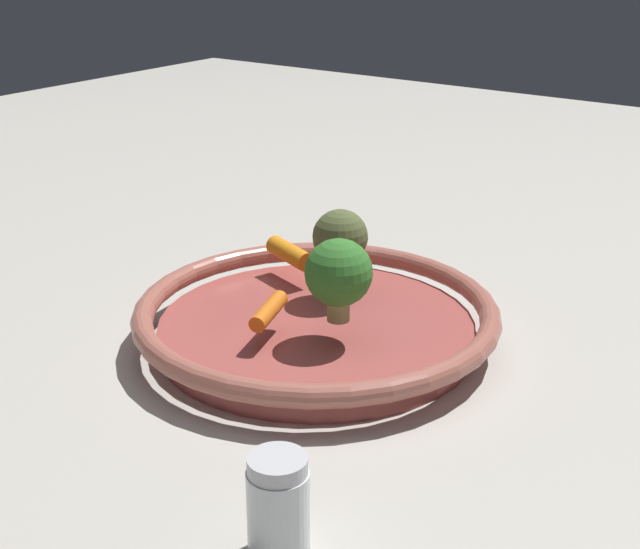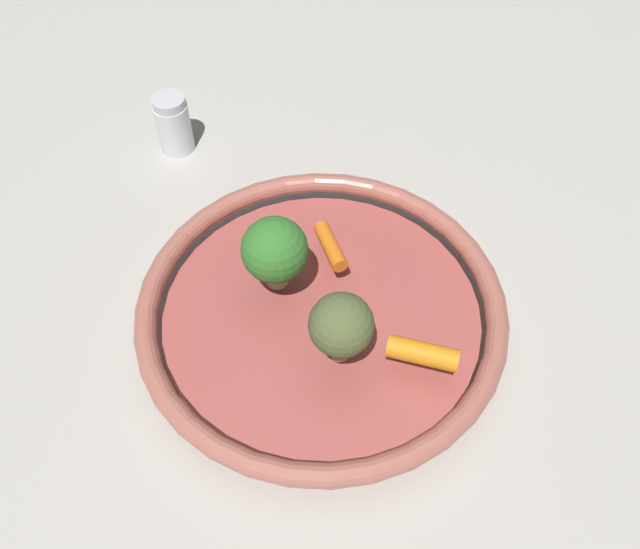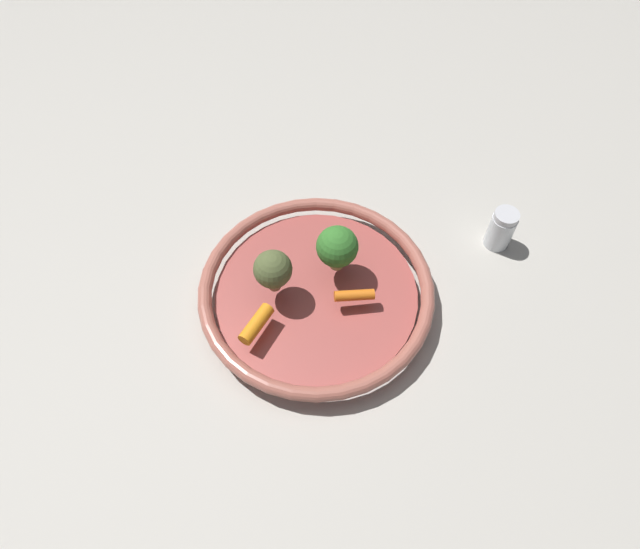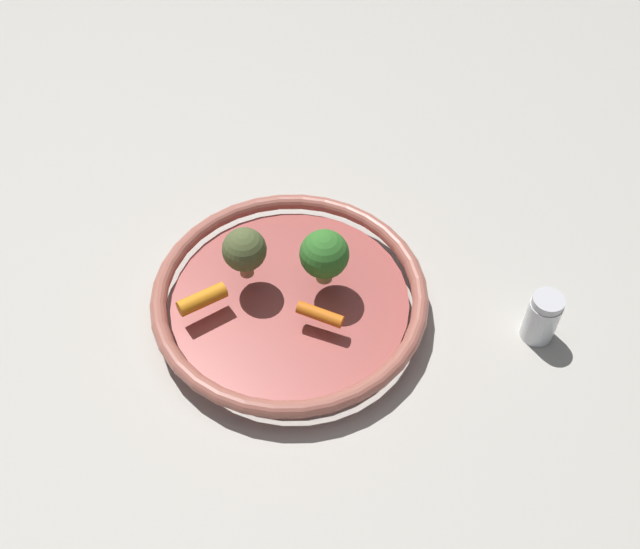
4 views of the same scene
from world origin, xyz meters
name	(u,v)px [view 1 (image 1 of 4)]	position (x,y,z in m)	size (l,w,h in m)	color
ground_plane	(317,343)	(0.00, 0.00, 0.00)	(2.52, 2.52, 0.00)	#B7B2A8
serving_bowl	(316,321)	(0.00, 0.00, 0.02)	(0.33, 0.33, 0.04)	#A84C47
baby_carrot_right	(269,311)	(0.05, -0.01, 0.05)	(0.01, 0.01, 0.05)	orange
baby_carrot_near_rim	(290,253)	(-0.06, -0.08, 0.05)	(0.02, 0.02, 0.06)	orange
broccoli_floret_large	(340,238)	(-0.06, -0.01, 0.08)	(0.05, 0.05, 0.07)	tan
broccoli_floret_edge	(339,274)	(0.02, 0.04, 0.08)	(0.06, 0.06, 0.07)	#98A866
salt_shaker	(278,508)	(0.25, 0.15, 0.03)	(0.04, 0.04, 0.07)	silver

